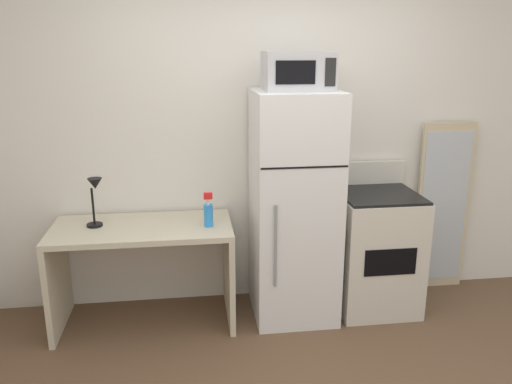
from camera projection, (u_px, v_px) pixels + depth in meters
The scene contains 8 objects.
wall_back_white at pixel (265, 137), 3.96m from camera, with size 5.00×0.10×2.60m, color silver.
desk at pixel (144, 254), 3.69m from camera, with size 1.27×0.62×0.75m.
desk_lamp at pixel (95, 194), 3.55m from camera, with size 0.14×0.12×0.35m.
spray_bottle at pixel (208, 213), 3.59m from camera, with size 0.06×0.06×0.25m.
refrigerator at pixel (294, 207), 3.75m from camera, with size 0.60×0.64×1.68m.
microwave at pixel (298, 71), 3.46m from camera, with size 0.46×0.35×0.26m.
oven_range at pixel (375, 250), 3.95m from camera, with size 0.60×0.61×1.10m.
leaning_mirror at pixel (442, 207), 4.21m from camera, with size 0.44×0.03×1.40m.
Camera 1 is at (-0.59, -2.18, 1.98)m, focal length 36.04 mm.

